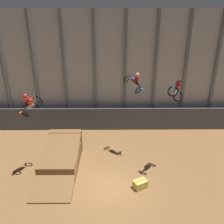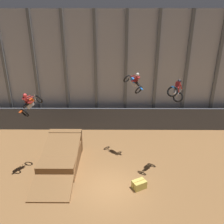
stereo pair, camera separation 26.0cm
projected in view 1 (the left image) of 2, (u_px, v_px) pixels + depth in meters
The scene contains 8 objects.
ground_plane at pixel (110, 188), 14.79m from camera, with size 60.00×60.00×0.00m, color olive.
arena_back_wall at pixel (110, 72), 22.14m from camera, with size 32.00×0.40×11.78m.
lower_barrier at pixel (110, 119), 22.84m from camera, with size 31.36×0.20×2.37m.
dirt_ramp at pixel (62, 156), 17.18m from camera, with size 2.74×6.40×2.13m.
rider_bike_left_air at pixel (30, 104), 14.90m from camera, with size 1.53×1.80×1.69m.
rider_bike_center_air at pixel (134, 82), 16.99m from camera, with size 1.70×1.70×1.69m.
rider_bike_right_air at pixel (177, 91), 14.72m from camera, with size 1.57×1.78×1.68m.
hay_bale_trackside at pixel (140, 184), 14.77m from camera, with size 1.08×0.95×0.57m.
Camera 1 is at (0.02, -11.86, 10.25)m, focal length 35.00 mm.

